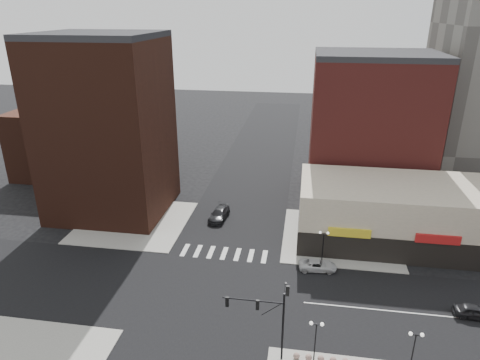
# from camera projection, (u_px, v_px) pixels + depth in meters

# --- Properties ---
(ground) EXTENTS (240.00, 240.00, 0.00)m
(ground) POSITION_uv_depth(u_px,v_px,m) (211.00, 293.00, 46.31)
(ground) COLOR black
(ground) RESTS_ON ground
(road_ew) EXTENTS (200.00, 14.00, 0.02)m
(road_ew) POSITION_uv_depth(u_px,v_px,m) (211.00, 293.00, 46.31)
(road_ew) COLOR black
(road_ew) RESTS_ON ground
(road_ns) EXTENTS (14.00, 200.00, 0.02)m
(road_ns) POSITION_uv_depth(u_px,v_px,m) (211.00, 293.00, 46.31)
(road_ns) COLOR black
(road_ns) RESTS_ON ground
(sidewalk_nw) EXTENTS (15.00, 15.00, 0.12)m
(sidewalk_nw) POSITION_uv_depth(u_px,v_px,m) (135.00, 222.00, 61.67)
(sidewalk_nw) COLOR gray
(sidewalk_nw) RESTS_ON ground
(sidewalk_ne) EXTENTS (15.00, 15.00, 0.12)m
(sidewalk_ne) POSITION_uv_depth(u_px,v_px,m) (339.00, 237.00, 57.48)
(sidewalk_ne) COLOR gray
(sidewalk_ne) RESTS_ON ground
(building_nw) EXTENTS (16.00, 15.00, 25.00)m
(building_nw) POSITION_uv_depth(u_px,v_px,m) (107.00, 130.00, 61.32)
(building_nw) COLOR #3A1B12
(building_nw) RESTS_ON ground
(building_nw_low) EXTENTS (20.00, 18.00, 12.00)m
(building_nw_low) POSITION_uv_depth(u_px,v_px,m) (82.00, 139.00, 79.83)
(building_nw_low) COLOR #3A1B12
(building_nw_low) RESTS_ON ground
(building_ne_midrise) EXTENTS (18.00, 15.00, 22.00)m
(building_ne_midrise) POSITION_uv_depth(u_px,v_px,m) (370.00, 131.00, 66.48)
(building_ne_midrise) COLOR maroon
(building_ne_midrise) RESTS_ON ground
(building_ne_row) EXTENTS (24.20, 12.20, 8.00)m
(building_ne_row) POSITION_uv_depth(u_px,v_px,m) (392.00, 218.00, 55.79)
(building_ne_row) COLOR beige
(building_ne_row) RESTS_ON ground
(traffic_signal) EXTENTS (5.59, 3.09, 7.77)m
(traffic_signal) POSITION_uv_depth(u_px,v_px,m) (272.00, 310.00, 36.24)
(traffic_signal) COLOR black
(traffic_signal) RESTS_ON ground
(street_lamp_se_a) EXTENTS (1.22, 0.32, 4.16)m
(street_lamp_se_a) POSITION_uv_depth(u_px,v_px,m) (316.00, 332.00, 36.17)
(street_lamp_se_a) COLOR black
(street_lamp_se_a) RESTS_ON sidewalk_se
(street_lamp_se_b) EXTENTS (1.22, 0.32, 4.16)m
(street_lamp_se_b) POSITION_uv_depth(u_px,v_px,m) (415.00, 342.00, 35.01)
(street_lamp_se_b) COLOR black
(street_lamp_se_b) RESTS_ON sidewalk_se
(street_lamp_ne) EXTENTS (1.22, 0.32, 4.16)m
(street_lamp_ne) POSITION_uv_depth(u_px,v_px,m) (324.00, 239.00, 50.68)
(street_lamp_ne) COLOR black
(street_lamp_ne) RESTS_ON sidewalk_ne
(white_suv) EXTENTS (4.57, 2.36, 1.23)m
(white_suv) POSITION_uv_depth(u_px,v_px,m) (318.00, 265.00, 50.28)
(white_suv) COLOR silver
(white_suv) RESTS_ON ground
(dark_sedan_east) EXTENTS (4.09, 1.88, 1.36)m
(dark_sedan_east) POSITION_uv_depth(u_px,v_px,m) (475.00, 311.00, 42.52)
(dark_sedan_east) COLOR black
(dark_sedan_east) RESTS_ON ground
(dark_sedan_north) EXTENTS (2.72, 5.58, 1.56)m
(dark_sedan_north) POSITION_uv_depth(u_px,v_px,m) (219.00, 214.00, 62.41)
(dark_sedan_north) COLOR black
(dark_sedan_north) RESTS_ON ground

